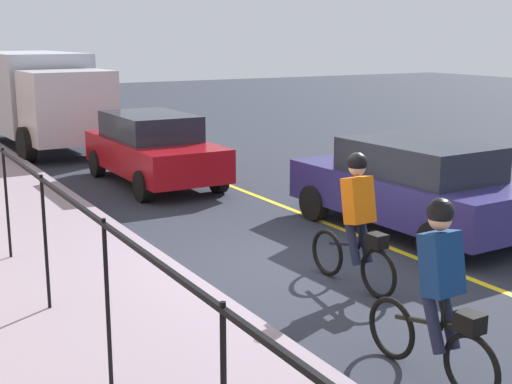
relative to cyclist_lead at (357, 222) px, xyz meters
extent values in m
plane|color=#272B37|center=(1.05, 0.00, -0.91)|extent=(80.00, 80.00, 0.00)
cube|color=yellow|center=(1.05, -1.60, -0.91)|extent=(36.00, 0.12, 0.01)
cube|color=gray|center=(1.05, 3.40, -0.84)|extent=(40.00, 3.20, 0.15)
cylinder|color=black|center=(-1.34, 3.80, 0.04)|extent=(0.04, 0.04, 1.60)
cylinder|color=black|center=(0.92, 3.80, 0.04)|extent=(0.04, 0.04, 1.60)
cylinder|color=black|center=(3.18, 3.80, 0.04)|extent=(0.04, 0.04, 1.60)
cube|color=black|center=(2.05, 3.80, 0.79)|extent=(20.32, 0.04, 0.04)
torus|color=black|center=(0.60, 0.03, -0.58)|extent=(0.66, 0.09, 0.66)
torus|color=black|center=(-0.44, -0.02, -0.58)|extent=(0.66, 0.09, 0.66)
cube|color=black|center=(0.08, 0.00, -0.33)|extent=(0.93, 0.09, 0.24)
cylinder|color=black|center=(-0.07, 0.00, -0.18)|extent=(0.03, 0.03, 0.35)
cube|color=#D7640B|center=(-0.02, 0.00, 0.29)|extent=(0.36, 0.38, 0.63)
sphere|color=tan|center=(0.03, 0.00, 0.71)|extent=(0.22, 0.22, 0.22)
sphere|color=black|center=(0.03, 0.00, 0.78)|extent=(0.26, 0.26, 0.26)
cylinder|color=#191E38|center=(-0.04, 0.10, -0.23)|extent=(0.34, 0.14, 0.65)
cylinder|color=#191E38|center=(-0.03, -0.10, -0.23)|extent=(0.34, 0.14, 0.65)
cube|color=black|center=(-0.39, -0.02, -0.16)|extent=(0.25, 0.21, 0.18)
torus|color=black|center=(-1.87, 0.97, -0.58)|extent=(0.66, 0.09, 0.66)
torus|color=black|center=(-2.92, 0.92, -0.58)|extent=(0.66, 0.09, 0.66)
cube|color=black|center=(-2.39, 0.95, -0.33)|extent=(0.93, 0.09, 0.24)
cylinder|color=black|center=(-2.54, 0.94, -0.18)|extent=(0.03, 0.03, 0.35)
cube|color=navy|center=(-2.49, 0.94, 0.29)|extent=(0.36, 0.38, 0.63)
sphere|color=tan|center=(-2.44, 0.94, 0.71)|extent=(0.22, 0.22, 0.22)
sphere|color=black|center=(-2.44, 0.94, 0.78)|extent=(0.26, 0.26, 0.26)
cylinder|color=#191E38|center=(-2.52, 1.04, -0.23)|extent=(0.34, 0.14, 0.65)
cylinder|color=#191E38|center=(-2.51, 0.84, -0.23)|extent=(0.34, 0.14, 0.65)
cube|color=black|center=(-2.87, 0.92, -0.16)|extent=(0.25, 0.21, 0.18)
cube|color=navy|center=(1.76, -2.45, -0.24)|extent=(4.48, 1.99, 0.70)
cube|color=#1E232D|center=(1.56, -2.46, 0.39)|extent=(2.53, 1.69, 0.56)
cylinder|color=black|center=(3.22, -1.53, -0.59)|extent=(0.65, 0.25, 0.64)
cylinder|color=black|center=(3.30, -3.23, -0.59)|extent=(0.65, 0.25, 0.64)
cylinder|color=black|center=(0.23, -1.67, -0.59)|extent=(0.65, 0.25, 0.64)
cube|color=maroon|center=(7.62, -0.20, -0.24)|extent=(4.40, 1.81, 0.70)
cube|color=#1E232D|center=(7.82, -0.20, 0.39)|extent=(2.47, 1.59, 0.56)
cylinder|color=black|center=(6.13, -1.05, -0.59)|extent=(0.64, 0.22, 0.64)
cylinder|color=black|center=(6.12, 0.65, -0.59)|extent=(0.64, 0.22, 0.64)
cylinder|color=black|center=(9.12, -1.05, -0.59)|extent=(0.64, 0.22, 0.64)
cylinder|color=black|center=(9.11, 0.65, -0.59)|extent=(0.64, 0.22, 0.64)
cube|color=#A6ACC0|center=(15.14, 0.75, 0.72)|extent=(4.88, 2.64, 2.30)
cube|color=silver|center=(11.72, 0.57, 0.52)|extent=(1.93, 2.30, 1.90)
cylinder|color=black|center=(11.92, -0.54, -0.43)|extent=(0.97, 0.35, 0.96)
cylinder|color=black|center=(11.80, 1.70, -0.43)|extent=(0.97, 0.35, 0.96)
cylinder|color=black|center=(16.25, -0.32, -0.43)|extent=(0.97, 0.35, 0.96)
camera|label=1|loc=(-7.14, 5.60, 2.39)|focal=49.90mm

